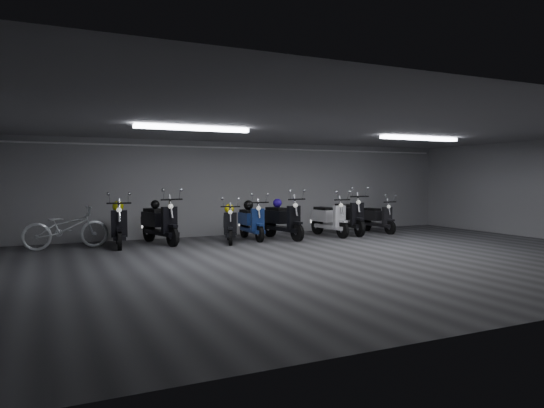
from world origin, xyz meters
name	(u,v)px	position (x,y,z in m)	size (l,w,h in m)	color
floor	(342,258)	(0.00, 0.00, -0.01)	(14.00, 10.00, 0.01)	#37373A
ceiling	(343,127)	(0.00, 0.00, 2.80)	(14.00, 10.00, 0.01)	gray
back_wall	(253,188)	(0.00, 5.00, 1.40)	(14.00, 0.01, 2.80)	gray
fluor_strip_left	(193,128)	(-3.00, 1.00, 2.74)	(2.40, 0.18, 0.08)	white
fluor_strip_right	(420,138)	(3.00, 1.00, 2.74)	(2.40, 0.18, 0.08)	white
conduit	(254,148)	(0.00, 4.92, 2.62)	(0.05, 0.05, 13.60)	white
scooter_0	(119,219)	(-4.16, 3.71, 0.70)	(0.62, 1.87, 1.39)	black
scooter_1	(160,216)	(-3.10, 3.81, 0.73)	(0.66, 1.97, 1.47)	black
scooter_3	(230,220)	(-1.37, 3.31, 0.62)	(0.55, 1.65, 1.23)	black
scooter_4	(252,216)	(-0.61, 3.63, 0.66)	(0.59, 1.78, 1.32)	navy
scooter_5	(283,214)	(0.24, 3.38, 0.71)	(0.64, 1.91, 1.42)	black
scooter_6	(330,213)	(1.80, 3.43, 0.68)	(0.61, 1.84, 1.37)	silver
scooter_8	(349,210)	(2.59, 3.58, 0.73)	(0.66, 1.97, 1.47)	black
scooter_9	(378,213)	(3.66, 3.59, 0.62)	(0.55, 1.65, 1.23)	black
bicycle	(66,223)	(-5.36, 3.91, 0.63)	(0.69, 1.95, 1.26)	silver
helmet_0	(229,209)	(-1.30, 3.53, 0.89)	(0.26, 0.26, 0.26)	yellow
helmet_1	(155,204)	(-3.17, 4.07, 1.03)	(0.23, 0.23, 0.23)	black
helmet_2	(118,206)	(-4.13, 3.97, 1.00)	(0.28, 0.28, 0.28)	#B2BB0B
helmet_3	(248,205)	(-0.60, 3.87, 0.96)	(0.27, 0.27, 0.27)	black
helmet_4	(277,203)	(0.19, 3.64, 1.01)	(0.25, 0.25, 0.25)	#260D99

